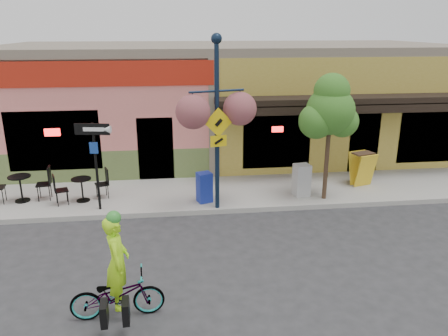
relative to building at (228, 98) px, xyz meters
name	(u,v)px	position (x,y,z in m)	size (l,w,h in m)	color
ground	(262,219)	(0.00, -7.50, -2.25)	(90.00, 90.00, 0.00)	#2D2D30
sidewalk	(249,191)	(0.00, -5.50, -2.17)	(24.00, 3.00, 0.15)	#9E9B93
curb	(258,209)	(0.00, -6.95, -2.17)	(24.00, 0.12, 0.15)	#A8A59E
building	(228,98)	(0.00, 0.00, 0.00)	(18.20, 8.20, 4.50)	#E2776F
bicycle	(117,295)	(-3.52, -11.43, -1.80)	(0.60, 1.72, 0.90)	maroon
cyclist_rider	(118,274)	(-3.47, -11.43, -1.36)	(0.65, 0.43, 1.78)	#B3FF1A
lamp_post	(217,125)	(-1.19, -6.85, 0.34)	(1.56, 0.62, 4.89)	#101E32
one_way_sign	(96,167)	(-4.57, -6.57, -0.83)	(0.97, 0.21, 2.53)	black
cafe_set_left	(20,185)	(-6.99, -5.67, -1.58)	(1.74, 0.87, 1.04)	black
cafe_set_right	(82,186)	(-5.17, -5.87, -1.63)	(1.56, 0.78, 0.94)	black
newspaper_box_blue	(204,187)	(-1.52, -6.35, -1.64)	(0.41, 0.36, 0.91)	#192C9B
newspaper_box_grey	(302,180)	(1.51, -6.19, -1.60)	(0.47, 0.42, 1.00)	#AEAEAE
street_tree	(328,137)	(2.14, -6.52, -0.18)	(1.50, 1.50, 3.84)	#3D7A26
sandwich_board	(366,171)	(3.81, -5.70, -1.54)	(0.67, 0.49, 1.12)	yellow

